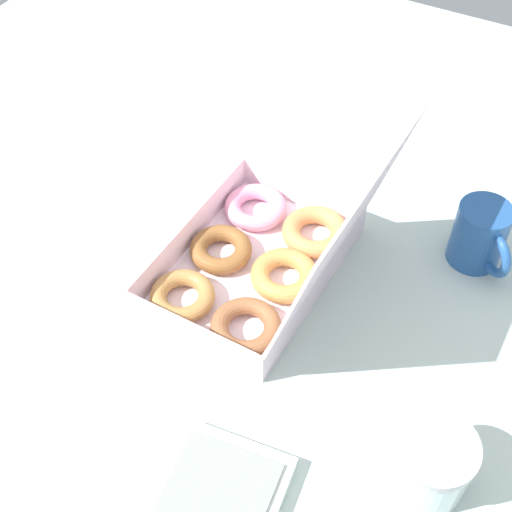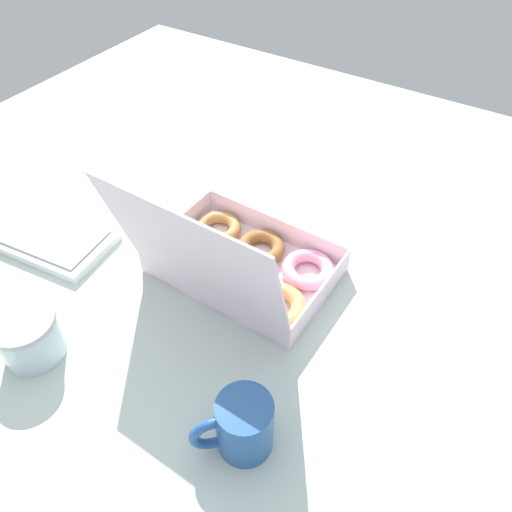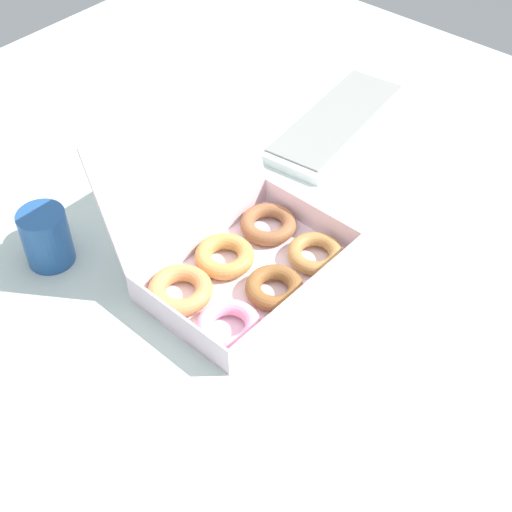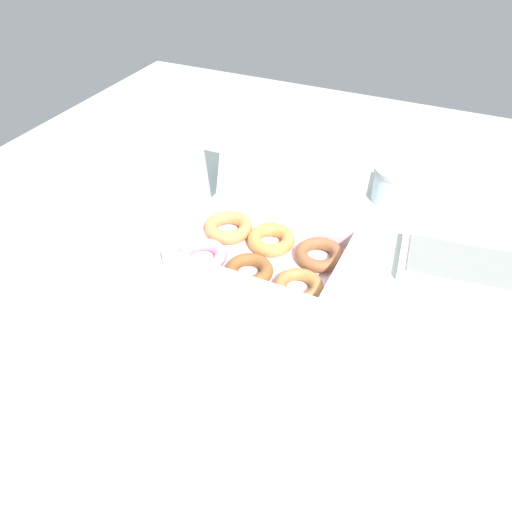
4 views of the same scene
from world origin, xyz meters
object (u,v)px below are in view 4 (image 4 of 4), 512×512
at_px(donut_box, 263,242).
at_px(coffee_mug, 242,159).
at_px(keyboard, 501,273).
at_px(glass_jar, 394,184).

xyz_separation_m(donut_box, coffee_mug, (-0.18, 0.26, 0.02)).
relative_size(keyboard, glass_jar, 3.97).
distance_m(coffee_mug, glass_jar, 0.37).
bearing_deg(keyboard, glass_jar, 143.99).
bearing_deg(keyboard, donut_box, -164.03).
relative_size(donut_box, keyboard, 0.86).
bearing_deg(donut_box, keyboard, 15.97).
distance_m(keyboard, coffee_mug, 0.64).
xyz_separation_m(donut_box, keyboard, (0.45, 0.13, -0.02)).
bearing_deg(donut_box, coffee_mug, 123.77).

